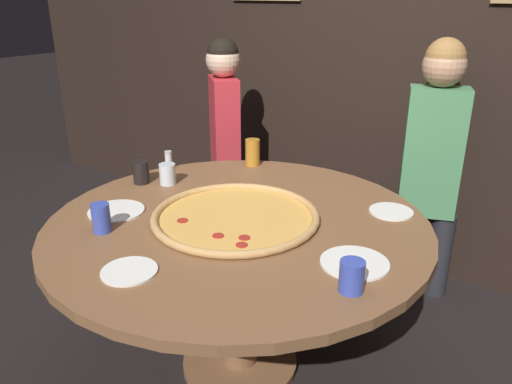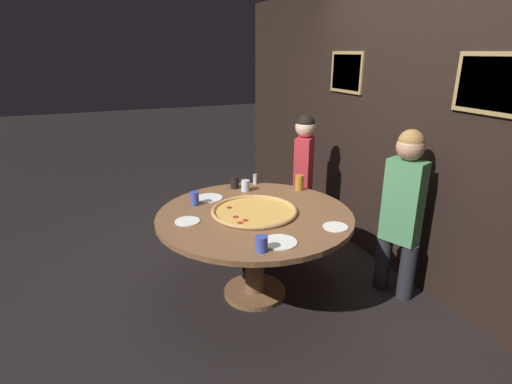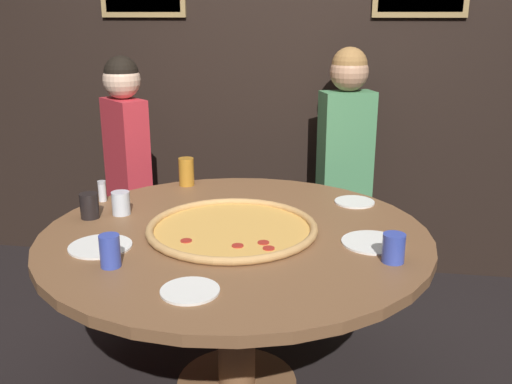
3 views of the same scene
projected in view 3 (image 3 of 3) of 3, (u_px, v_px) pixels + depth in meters
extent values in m
cube|color=black|center=(277.00, 61.00, 3.41)|extent=(6.40, 0.06, 2.60)
cylinder|color=brown|center=(235.00, 236.00, 2.28)|extent=(1.55, 1.55, 0.04)
cylinder|color=brown|center=(236.00, 318.00, 2.39)|extent=(0.16, 0.16, 0.70)
cylinder|color=#E5A84C|center=(232.00, 230.00, 2.28)|extent=(0.65, 0.65, 0.01)
torus|color=tan|center=(232.00, 227.00, 2.28)|extent=(0.69, 0.69, 0.03)
cylinder|color=#A8281E|center=(269.00, 248.00, 2.08)|extent=(0.04, 0.04, 0.00)
cylinder|color=#A8281E|center=(186.00, 241.00, 2.15)|extent=(0.04, 0.04, 0.00)
cylinder|color=#A8281E|center=(263.00, 242.00, 2.13)|extent=(0.04, 0.04, 0.00)
cylinder|color=#A8281E|center=(238.00, 246.00, 2.10)|extent=(0.04, 0.04, 0.00)
cylinder|color=silver|center=(121.00, 203.00, 2.46)|extent=(0.08, 0.08, 0.10)
cylinder|color=#384CB7|center=(394.00, 248.00, 1.98)|extent=(0.08, 0.08, 0.10)
cylinder|color=black|center=(89.00, 206.00, 2.41)|extent=(0.08, 0.08, 0.11)
cylinder|color=#384CB7|center=(110.00, 251.00, 1.94)|extent=(0.07, 0.07, 0.11)
cylinder|color=#BC7A23|center=(186.00, 172.00, 2.87)|extent=(0.08, 0.08, 0.14)
cylinder|color=white|center=(100.00, 246.00, 2.12)|extent=(0.23, 0.23, 0.01)
cylinder|color=white|center=(190.00, 291.00, 1.78)|extent=(0.19, 0.19, 0.01)
cylinder|color=white|center=(373.00, 242.00, 2.16)|extent=(0.24, 0.24, 0.01)
cylinder|color=white|center=(354.00, 202.00, 2.62)|extent=(0.18, 0.18, 0.01)
cylinder|color=silver|center=(102.00, 192.00, 2.63)|extent=(0.04, 0.04, 0.08)
cylinder|color=#B7B7BC|center=(101.00, 182.00, 2.62)|extent=(0.04, 0.04, 0.01)
cylinder|color=#232328|center=(358.00, 245.00, 3.42)|extent=(0.17, 0.17, 0.49)
cylinder|color=#232328|center=(323.00, 248.00, 3.37)|extent=(0.17, 0.17, 0.49)
cube|color=#4C8C59|center=(345.00, 152.00, 3.22)|extent=(0.33, 0.25, 0.68)
sphere|color=tan|center=(349.00, 72.00, 3.09)|extent=(0.21, 0.21, 0.21)
sphere|color=#9E703D|center=(350.00, 65.00, 3.08)|extent=(0.19, 0.19, 0.19)
cylinder|color=#232328|center=(142.00, 256.00, 3.29)|extent=(0.18, 0.18, 0.47)
cylinder|color=#232328|center=(125.00, 245.00, 3.45)|extent=(0.18, 0.18, 0.47)
cube|color=red|center=(127.00, 158.00, 3.20)|extent=(0.31, 0.30, 0.66)
sphere|color=beige|center=(122.00, 80.00, 3.07)|extent=(0.20, 0.20, 0.20)
sphere|color=black|center=(121.00, 73.00, 3.06)|extent=(0.19, 0.19, 0.19)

